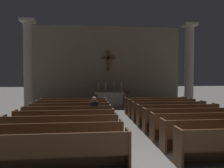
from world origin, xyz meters
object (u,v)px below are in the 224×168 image
(pew_right_row_5, at_px, (178,115))
(pew_left_row_6, at_px, (70,112))
(pew_left_row_4, at_px, (65,122))
(pew_right_row_4, at_px, (189,119))
(column_right_second, at_px, (189,67))
(candlestick_outer_left, at_px, (98,89))
(candlestick_inner_left, at_px, (106,89))
(lone_worshipper, at_px, (94,111))
(column_left_second, at_px, (28,67))
(pew_left_row_5, at_px, (68,117))
(pew_left_row_8, at_px, (73,106))
(candlestick_outer_right, at_px, (121,89))
(pew_left_row_2, at_px, (56,139))
(pew_right_row_2, at_px, (222,134))
(pew_right_row_7, at_px, (162,108))
(lectern, at_px, (127,100))
(candlestick_inner_right, at_px, (114,89))
(pew_right_row_8, at_px, (156,105))
(pew_right_row_3, at_px, (203,126))
(pew_left_row_7, at_px, (72,109))
(altar, at_px, (110,99))
(pew_right_row_6, at_px, (169,111))
(pew_left_row_1, at_px, (49,153))
(pew_left_row_3, at_px, (61,129))

(pew_right_row_5, bearing_deg, pew_left_row_6, 167.47)
(pew_left_row_4, bearing_deg, pew_right_row_4, 0.00)
(pew_left_row_6, height_order, column_right_second, column_right_second)
(candlestick_outer_left, relative_size, candlestick_inner_left, 1.00)
(lone_worshipper, bearing_deg, column_left_second, 129.05)
(pew_left_row_5, bearing_deg, pew_left_row_4, -90.00)
(pew_left_row_8, distance_m, candlestick_outer_right, 4.64)
(pew_left_row_6, relative_size, column_left_second, 0.63)
(pew_left_row_2, relative_size, pew_right_row_2, 1.00)
(pew_right_row_2, height_order, candlestick_outer_left, candlestick_outer_left)
(pew_left_row_4, height_order, candlestick_outer_right, candlestick_outer_right)
(pew_right_row_7, distance_m, lectern, 3.38)
(candlestick_inner_right, bearing_deg, pew_right_row_8, -57.02)
(pew_right_row_7, bearing_deg, candlestick_inner_right, 116.01)
(pew_left_row_5, distance_m, candlestick_outer_right, 7.24)
(candlestick_outer_left, bearing_deg, pew_left_row_8, -115.58)
(pew_left_row_8, height_order, pew_right_row_2, same)
(lone_worshipper, bearing_deg, pew_right_row_5, -0.60)
(pew_right_row_7, bearing_deg, pew_left_row_2, -131.98)
(candlestick_outer_left, height_order, candlestick_inner_left, same)
(pew_left_row_8, distance_m, pew_right_row_7, 4.91)
(lone_worshipper, bearing_deg, pew_right_row_4, -16.65)
(pew_left_row_5, height_order, column_right_second, column_right_second)
(column_left_second, distance_m, candlestick_outer_right, 6.51)
(candlestick_inner_left, bearing_deg, pew_right_row_3, -72.51)
(pew_left_row_4, relative_size, pew_left_row_6, 1.00)
(pew_left_row_7, height_order, pew_right_row_5, same)
(pew_left_row_5, height_order, candlestick_inner_right, candlestick_inner_right)
(pew_right_row_4, distance_m, altar, 7.87)
(column_left_second, distance_m, lectern, 6.74)
(pew_right_row_6, distance_m, column_right_second, 5.41)
(pew_right_row_4, bearing_deg, candlestick_outer_left, 113.43)
(pew_left_row_7, height_order, pew_right_row_2, same)
(column_right_second, xyz_separation_m, candlestick_outer_right, (-4.47, 1.43, -1.53))
(pew_right_row_4, relative_size, lone_worshipper, 2.76)
(pew_right_row_4, relative_size, column_right_second, 0.63)
(pew_left_row_6, height_order, pew_right_row_6, same)
(pew_left_row_1, xyz_separation_m, pew_right_row_6, (4.79, 5.33, 0.00))
(pew_left_row_5, height_order, pew_left_row_6, same)
(column_left_second, height_order, candlestick_outer_left, column_left_second)
(pew_left_row_1, relative_size, altar, 1.65)
(pew_left_row_5, bearing_deg, pew_right_row_4, -12.53)
(pew_right_row_4, height_order, column_right_second, column_right_second)
(pew_left_row_6, bearing_deg, pew_right_row_3, -33.70)
(pew_left_row_4, distance_m, lectern, 7.17)
(pew_left_row_3, relative_size, candlestick_outer_right, 4.86)
(pew_left_row_1, relative_size, column_right_second, 0.63)
(column_right_second, height_order, lone_worshipper, column_right_second)
(pew_right_row_8, distance_m, candlestick_inner_left, 4.28)
(pew_left_row_2, distance_m, pew_left_row_5, 3.20)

